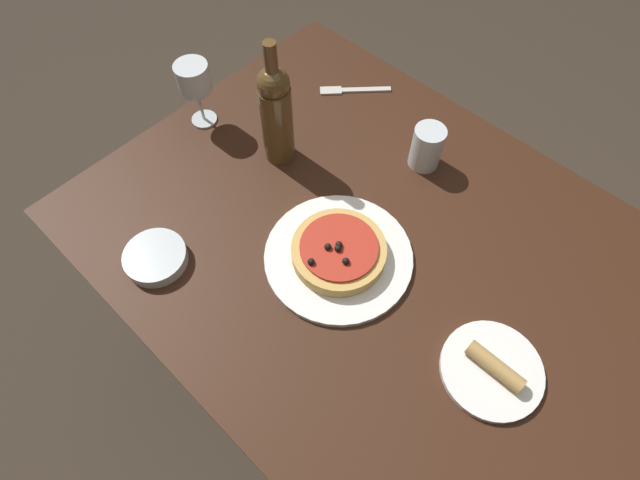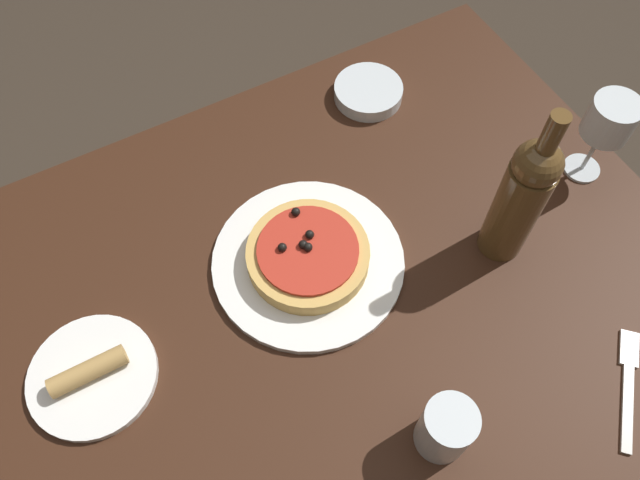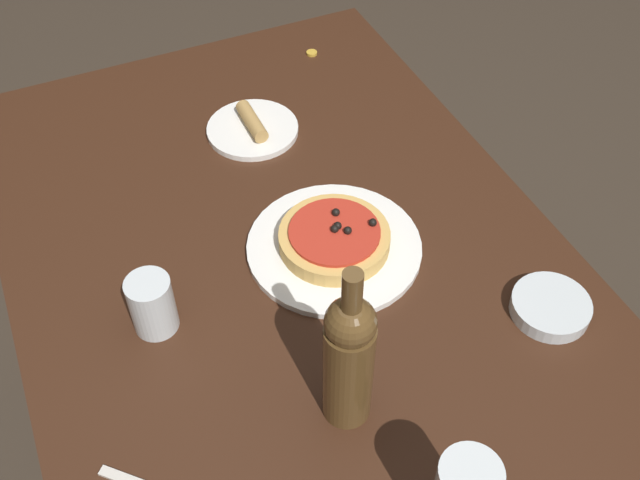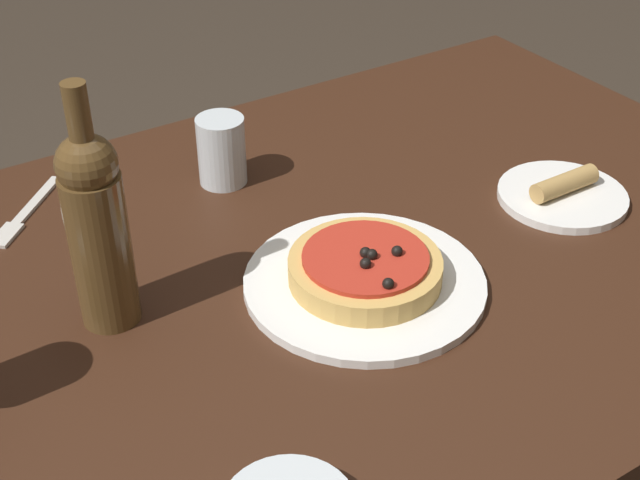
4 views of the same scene
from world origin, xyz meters
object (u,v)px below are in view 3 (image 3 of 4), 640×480
(side_plate, at_px, (252,128))
(bottle_cap, at_px, (312,53))
(dinner_plate, at_px, (334,247))
(side_bowl, at_px, (550,307))
(water_cup, at_px, (152,304))
(dining_table, at_px, (282,276))
(pizza, at_px, (334,238))
(wine_bottle, at_px, (349,358))

(side_plate, xyz_separation_m, bottle_cap, (-0.20, 0.22, -0.01))
(dinner_plate, relative_size, side_plate, 1.64)
(side_bowl, bearing_deg, side_plate, -156.31)
(water_cup, height_order, side_plate, water_cup)
(dining_table, relative_size, dinner_plate, 4.22)
(water_cup, bearing_deg, bottle_cap, 138.05)
(pizza, xyz_separation_m, side_bowl, (0.26, 0.25, -0.02))
(dining_table, relative_size, bottle_cap, 52.35)
(pizza, relative_size, bottle_cap, 7.82)
(wine_bottle, bearing_deg, water_cup, -141.06)
(side_bowl, distance_m, side_plate, 0.67)
(dining_table, xyz_separation_m, water_cup, (0.09, -0.24, 0.15))
(pizza, height_order, water_cup, water_cup)
(water_cup, bearing_deg, side_plate, 141.33)
(dinner_plate, bearing_deg, side_plate, -177.61)
(water_cup, distance_m, side_plate, 0.49)
(water_cup, xyz_separation_m, side_plate, (-0.38, 0.30, -0.04))
(dining_table, relative_size, wine_bottle, 4.21)
(dining_table, bearing_deg, side_bowl, 45.92)
(wine_bottle, relative_size, side_plate, 1.64)
(dining_table, bearing_deg, wine_bottle, -6.11)
(dining_table, bearing_deg, bottle_cap, 150.47)
(dining_table, distance_m, wine_bottle, 0.41)
(dining_table, xyz_separation_m, side_bowl, (0.32, 0.33, 0.11))
(dinner_plate, xyz_separation_m, bottle_cap, (-0.55, 0.20, -0.00))
(pizza, distance_m, side_plate, 0.35)
(side_plate, bearing_deg, bottle_cap, 132.65)
(side_bowl, xyz_separation_m, bottle_cap, (-0.81, -0.05, -0.01))
(dining_table, height_order, side_bowl, side_bowl)
(pizza, bearing_deg, water_cup, -84.88)
(pizza, distance_m, wine_bottle, 0.32)
(dining_table, distance_m, side_plate, 0.32)
(side_bowl, bearing_deg, wine_bottle, -86.53)
(dinner_plate, xyz_separation_m, side_plate, (-0.35, -0.01, 0.00))
(side_plate, bearing_deg, dining_table, -11.92)
(dinner_plate, distance_m, side_bowl, 0.36)
(pizza, height_order, bottle_cap, pizza)
(pizza, bearing_deg, dinner_plate, -84.41)
(dinner_plate, bearing_deg, side_bowl, 44.23)
(pizza, xyz_separation_m, wine_bottle, (0.28, -0.11, 0.10))
(side_bowl, relative_size, bottle_cap, 5.20)
(dinner_plate, distance_m, side_plate, 0.35)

